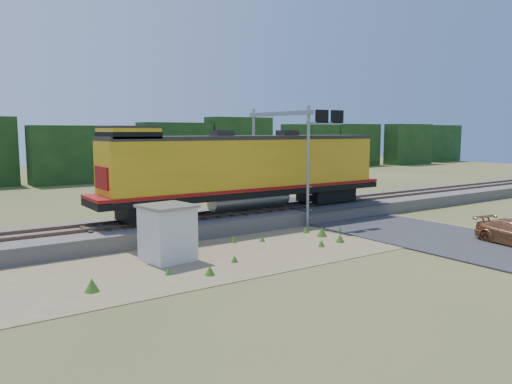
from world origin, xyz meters
TOP-DOWN VIEW (x-y plane):
  - ground at (0.00, 0.00)m, footprint 140.00×140.00m
  - ballast at (0.00, 6.00)m, footprint 70.00×5.00m
  - rails at (0.00, 6.00)m, footprint 70.00×1.54m
  - dirt_shoulder at (-2.00, 0.50)m, footprint 26.00×8.00m
  - road at (7.00, 0.74)m, footprint 7.00×66.00m
  - tree_line_north at (0.00, 38.00)m, footprint 130.00×3.00m
  - weed_clumps at (-3.50, 0.10)m, footprint 15.00×6.20m
  - locomotive at (0.60, 6.00)m, footprint 19.23×2.93m
  - shed at (-6.87, 0.89)m, footprint 2.34×2.34m
  - signal_gantry at (3.46, 5.33)m, footprint 2.82×6.20m

SIDE VIEW (x-z plane):
  - ground at x=0.00m, z-range 0.00..0.00m
  - weed_clumps at x=-3.50m, z-range -0.28..0.28m
  - dirt_shoulder at x=-2.00m, z-range 0.00..0.03m
  - road at x=7.00m, z-range -0.34..0.52m
  - ballast at x=0.00m, z-range 0.00..0.80m
  - rails at x=0.00m, z-range 0.80..0.96m
  - shed at x=-6.87m, z-range 0.02..2.50m
  - tree_line_north at x=0.00m, z-range -0.18..6.32m
  - locomotive at x=0.60m, z-range 0.93..5.89m
  - signal_gantry at x=3.46m, z-range 1.78..8.90m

